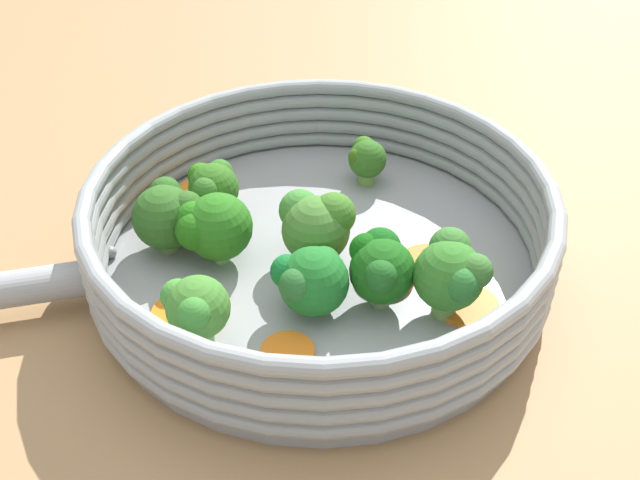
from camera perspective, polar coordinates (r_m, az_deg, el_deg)
The scene contains 22 objects.
ground_plane at distance 0.53m, azimuth -0.00°, elevation -2.23°, with size 4.00×4.00×0.00m, color #A17A4E.
skillet at distance 0.53m, azimuth -0.00°, elevation -1.76°, with size 0.31×0.31×0.01m, color #939699.
skillet_rim_wall at distance 0.51m, azimuth -0.00°, elevation 1.34°, with size 0.32×0.32×0.06m.
skillet_rivet_left at distance 0.54m, azimuth -15.67°, elevation -0.89°, with size 0.01×0.01×0.01m, color #939596.
skillet_rivet_right at distance 0.49m, azimuth -15.55°, elevation -5.70°, with size 0.01×0.01×0.01m, color #979A96.
carrot_slice_0 at distance 0.52m, azimuth 8.30°, elevation -1.83°, with size 0.04×0.04×0.00m, color orange.
carrot_slice_1 at distance 0.57m, azimuth -11.43°, elevation 1.57°, with size 0.04×0.04×0.00m, color orange.
carrot_slice_2 at distance 0.46m, azimuth -2.49°, elevation -8.53°, with size 0.03×0.03×0.00m, color orange.
carrot_slice_3 at distance 0.59m, azimuth -8.68°, elevation 3.61°, with size 0.05×0.05×0.00m, color orange.
carrot_slice_4 at distance 0.56m, azimuth -8.99°, elevation 1.26°, with size 0.04×0.04×0.01m, color orange.
carrot_slice_5 at distance 0.49m, azimuth -10.04°, elevation -5.66°, with size 0.05×0.05×0.00m, color orange.
carrot_slice_6 at distance 0.51m, azimuth 5.00°, elevation -2.80°, with size 0.04×0.04×0.01m, color orange.
carrot_slice_7 at distance 0.50m, azimuth 11.20°, elevation -4.93°, with size 0.04×0.04×0.00m, color orange.
broccoli_floret_0 at distance 0.47m, azimuth -0.67°, elevation -3.02°, with size 0.05×0.05×0.05m.
broccoli_floret_1 at distance 0.47m, azimuth 10.00°, elevation -2.49°, with size 0.05×0.05×0.05m.
broccoli_floret_2 at distance 0.45m, azimuth -9.45°, elevation -5.15°, with size 0.04×0.04×0.05m.
broccoli_floret_3 at distance 0.59m, azimuth 3.68°, elevation 6.21°, with size 0.03×0.03×0.04m.
broccoli_floret_4 at distance 0.53m, azimuth -11.63°, elevation 1.98°, with size 0.05×0.05×0.05m.
broccoli_floret_5 at distance 0.55m, azimuth -8.22°, elevation 4.05°, with size 0.04×0.05×0.05m.
broccoli_floret_6 at distance 0.50m, azimuth -0.31°, elevation 1.30°, with size 0.05×0.05×0.05m.
broccoli_floret_7 at distance 0.51m, azimuth -8.27°, elevation 1.04°, with size 0.05×0.05×0.05m.
broccoli_floret_8 at distance 0.47m, azimuth 4.62°, elevation -1.99°, with size 0.05×0.05×0.05m.
Camera 1 is at (0.15, -0.38, 0.35)m, focal length 42.00 mm.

